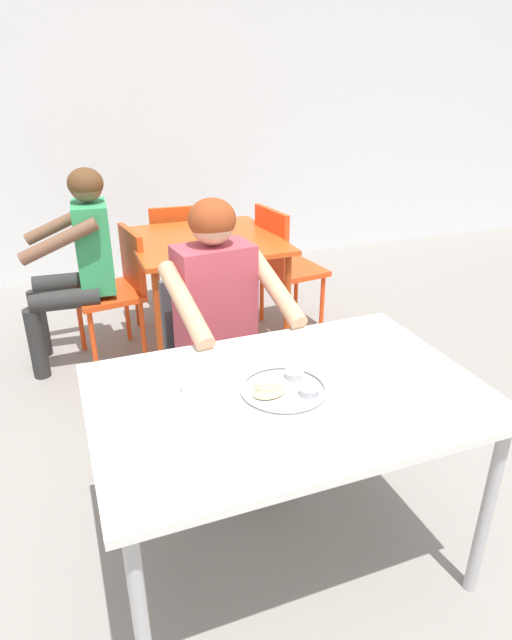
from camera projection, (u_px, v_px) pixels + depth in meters
The scene contains 12 objects.
ground_plane at pixel (286, 561), 2.10m from camera, with size 12.00×12.00×0.05m, color gray.
back_wall at pixel (115, 76), 4.45m from camera, with size 12.00×0.12×3.40m, color silver.
table_foreground at pixel (287, 408), 1.80m from camera, with size 1.28×0.86×0.76m.
thali_tray at pixel (284, 388), 1.76m from camera, with size 0.29×0.29×0.03m.
drinking_cup at pixel (192, 380), 1.73m from camera, with size 0.07×0.07×0.10m.
chair_foreground at pixel (208, 348), 2.64m from camera, with size 0.43×0.46×0.82m.
diner_foreground at pixel (223, 317), 2.36m from camera, with size 0.54×0.58×1.24m.
table_background_red at pixel (205, 249), 3.53m from camera, with size 0.95×0.96×0.74m.
chair_red_left at pixel (118, 284), 3.42m from camera, with size 0.46×0.48×0.83m.
chair_red_right at pixel (283, 260), 3.78m from camera, with size 0.44×0.48×0.89m.
chair_red_far at pixel (175, 247), 4.14m from camera, with size 0.43×0.43×0.83m.
patron_background at pixel (79, 252), 3.25m from camera, with size 0.57×0.52×1.23m.
Camera 1 is at (-0.65, -1.37, 1.71)m, focal length 30.11 mm.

